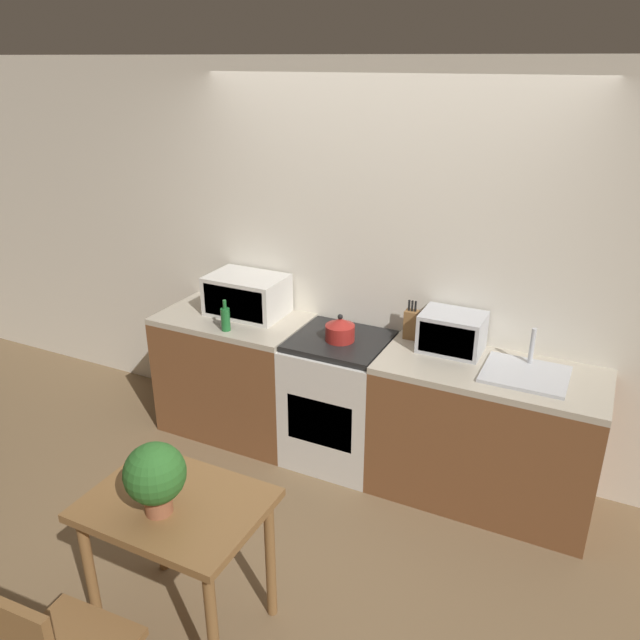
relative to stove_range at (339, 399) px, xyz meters
The scene contains 13 objects.
ground_plane 0.95m from the stove_range, 80.34° to the right, with size 16.00×16.00×0.00m, color brown.
wall_back 0.93m from the stove_range, 67.54° to the left, with size 10.00×0.06×2.60m.
counter_left_run 0.84m from the stove_range, behind, with size 1.04×0.62×0.90m.
counter_right_run 0.98m from the stove_range, ahead, with size 1.32×0.62×0.90m.
stove_range is the anchor object (origin of this frame).
kettle 0.53m from the stove_range, 65.29° to the right, with size 0.19×0.19×0.18m.
microwave 0.98m from the stove_range, behind, with size 0.53×0.37×0.28m.
bottle 0.94m from the stove_range, 163.96° to the right, with size 0.06×0.06×0.21m.
knife_block 0.72m from the stove_range, 27.58° to the left, with size 0.09×0.08×0.26m.
toaster_oven 0.91m from the stove_range, 11.95° to the left, with size 0.38×0.28×0.24m.
sink_basin 1.26m from the stove_range, ahead, with size 0.47×0.40×0.24m.
dining_table 1.63m from the stove_range, 92.75° to the right, with size 0.80×0.60×0.74m.
potted_plant 1.77m from the stove_range, 93.20° to the right, with size 0.27×0.27×0.34m.
Camera 1 is at (1.36, -2.53, 2.58)m, focal length 35.00 mm.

